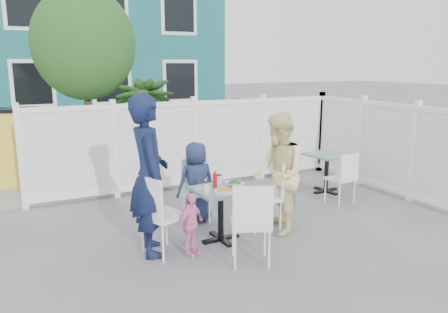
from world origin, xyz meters
name	(u,v)px	position (x,y,z in m)	size (l,w,h in m)	color
ground	(255,231)	(0.00, 0.00, 0.00)	(80.00, 80.00, 0.00)	slate
near_sidewalk	(166,171)	(0.00, 3.80, 0.01)	(24.00, 2.60, 0.01)	gray
street	(124,143)	(0.00, 7.50, 0.00)	(24.00, 5.00, 0.01)	black
far_sidewalk	(103,129)	(0.00, 10.60, 0.01)	(24.00, 1.60, 0.01)	gray
building	(69,44)	(-0.50, 14.00, 3.00)	(11.00, 6.00, 6.00)	#165961
fence_back	(194,146)	(0.10, 2.40, 0.78)	(5.86, 0.08, 1.60)	white
fence_right	(386,149)	(3.00, 0.60, 0.78)	(0.08, 3.66, 1.60)	white
tree	(84,44)	(-1.60, 3.30, 2.59)	(1.80, 1.62, 3.59)	#382316
utility_cabinet	(18,149)	(-2.81, 4.00, 0.70)	(0.75, 0.54, 1.39)	yellow
potted_shrub_a	(147,131)	(-0.58, 3.10, 1.01)	(1.13, 1.13, 2.01)	#1E4116
potted_shrub_b	(245,136)	(1.49, 3.00, 0.76)	(1.37, 1.19, 1.52)	#1E4116
main_table	(221,201)	(-0.57, -0.09, 0.54)	(0.69, 0.69, 0.70)	slate
spare_table	(327,162)	(2.09, 1.05, 0.54)	(0.73, 0.73, 0.70)	slate
chair_left	(158,210)	(-1.43, -0.18, 0.58)	(0.56, 0.57, 0.99)	white
chair_right	(270,190)	(0.22, -0.04, 0.56)	(0.53, 0.54, 0.97)	white
chair_back	(196,185)	(-0.55, 0.77, 0.52)	(0.51, 0.50, 0.89)	white
chair_near	(252,219)	(-0.58, -0.91, 0.57)	(0.58, 0.57, 0.97)	white
chair_spare	(344,175)	(1.87, 0.36, 0.50)	(0.42, 0.41, 0.86)	white
man	(149,175)	(-1.48, -0.03, 0.97)	(0.70, 0.46, 1.93)	#10183A
woman	(279,174)	(0.26, -0.16, 0.82)	(0.79, 0.62, 1.63)	yellow
boy	(196,182)	(-0.57, 0.71, 0.59)	(0.57, 0.37, 1.18)	#1E2A4B
toddler	(191,225)	(-1.08, -0.34, 0.39)	(0.45, 0.19, 0.77)	#FE8EC6
plate_main	(224,191)	(-0.58, -0.23, 0.71)	(0.25, 0.25, 0.02)	white
plate_side	(203,188)	(-0.78, 0.01, 0.70)	(0.20, 0.20, 0.01)	white
salad_bowl	(235,184)	(-0.35, -0.07, 0.72)	(0.22, 0.22, 0.05)	white
coffee_cup_a	(206,188)	(-0.80, -0.16, 0.76)	(0.09, 0.09, 0.13)	beige
coffee_cup_b	(219,180)	(-0.49, 0.13, 0.76)	(0.08, 0.08, 0.12)	beige
ketchup_bottle	(215,181)	(-0.61, 0.00, 0.79)	(0.06, 0.06, 0.18)	#B20A13
salt_shaker	(206,182)	(-0.66, 0.18, 0.73)	(0.03, 0.03, 0.08)	white
pepper_shaker	(207,181)	(-0.63, 0.20, 0.73)	(0.03, 0.03, 0.07)	black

